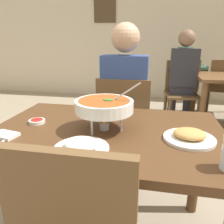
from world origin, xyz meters
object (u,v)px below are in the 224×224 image
object	(u,v)px
rice_plate	(81,146)
patron_bg_right	(183,73)
dining_table_main	(107,149)
chair_bg_left	(187,84)
chair_diner_main	(124,123)
curry_bowl	(104,106)
chair_bg_corner	(222,85)
chair_bg_right	(181,89)
diner_main	(125,95)
patron_bg_left	(186,68)
appetizer_plate	(189,136)
sauce_dish	(37,121)

from	to	relation	value
rice_plate	patron_bg_right	bearing A→B (deg)	74.44
dining_table_main	chair_bg_left	world-z (taller)	chair_bg_left
chair_diner_main	curry_bowl	bearing A→B (deg)	-90.96
chair_diner_main	patron_bg_right	xyz separation A→B (m)	(0.62, 1.48, 0.24)
chair_bg_corner	curry_bowl	bearing A→B (deg)	-116.21
chair_bg_right	curry_bowl	bearing A→B (deg)	-105.68
diner_main	rice_plate	xyz separation A→B (m)	(-0.06, -0.98, 0.01)
chair_diner_main	patron_bg_left	xyz separation A→B (m)	(0.71, 1.99, 0.24)
chair_bg_right	patron_bg_left	distance (m)	0.52
curry_bowl	rice_plate	size ratio (longest dim) A/B	1.39
dining_table_main	curry_bowl	distance (m)	0.24
patron_bg_left	curry_bowl	bearing A→B (deg)	-105.06
dining_table_main	appetizer_plate	world-z (taller)	appetizer_plate
curry_bowl	sauce_dish	world-z (taller)	curry_bowl
rice_plate	dining_table_main	bearing A→B (deg)	77.04
chair_bg_corner	patron_bg_right	world-z (taller)	patron_bg_right
appetizer_plate	sauce_dish	distance (m)	0.82
chair_bg_left	chair_bg_corner	xyz separation A→B (m)	(0.52, -0.02, 0.00)
diner_main	patron_bg_right	world-z (taller)	same
chair_bg_right	chair_bg_corner	world-z (taller)	same
chair_bg_right	chair_bg_corner	xyz separation A→B (m)	(0.66, 0.38, 0.00)
chair_bg_right	patron_bg_left	world-z (taller)	patron_bg_left
rice_plate	appetizer_plate	world-z (taller)	same
dining_table_main	rice_plate	size ratio (longest dim) A/B	5.09
chair_bg_left	patron_bg_left	size ratio (longest dim) A/B	0.69
dining_table_main	diner_main	bearing A→B (deg)	90.00
sauce_dish	diner_main	bearing A→B (deg)	59.93
chair_bg_right	chair_diner_main	bearing A→B (deg)	-111.85
sauce_dish	chair_bg_left	xyz separation A→B (m)	(1.16, 2.60, -0.23)
chair_diner_main	patron_bg_right	bearing A→B (deg)	67.35
dining_table_main	appetizer_plate	bearing A→B (deg)	-7.26
curry_bowl	chair_bg_right	distance (m)	2.34
sauce_dish	chair_bg_corner	size ratio (longest dim) A/B	0.10
patron_bg_left	chair_diner_main	bearing A→B (deg)	-109.67
chair_bg_right	sauce_dish	bearing A→B (deg)	-114.90
patron_bg_left	patron_bg_right	xyz separation A→B (m)	(-0.09, -0.51, 0.00)
chair_diner_main	diner_main	world-z (taller)	diner_main
sauce_dish	chair_bg_corner	bearing A→B (deg)	56.95
chair_bg_left	chair_bg_right	size ratio (longest dim) A/B	1.00
chair_bg_corner	patron_bg_left	xyz separation A→B (m)	(-0.56, 0.08, 0.24)
rice_plate	chair_bg_corner	distance (m)	3.15
sauce_dish	chair_bg_left	bearing A→B (deg)	66.00
appetizer_plate	chair_bg_right	world-z (taller)	chair_bg_right
diner_main	chair_bg_corner	bearing A→B (deg)	55.87
chair_diner_main	chair_bg_right	world-z (taller)	same
curry_bowl	appetizer_plate	distance (m)	0.44
chair_bg_corner	sauce_dish	bearing A→B (deg)	-123.05
rice_plate	patron_bg_left	xyz separation A→B (m)	(0.77, 2.93, -0.01)
rice_plate	patron_bg_right	distance (m)	2.51
dining_table_main	chair_bg_corner	distance (m)	2.90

